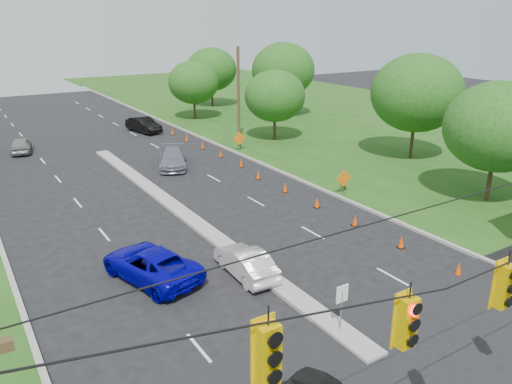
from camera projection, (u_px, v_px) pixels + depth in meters
grass_right at (488, 151)px, 45.41m from camera, size 40.00×160.00×0.06m
curb_right at (244, 157)px, 43.39m from camera, size 0.25×110.00×0.16m
median at (180, 212)px, 31.11m from camera, size 1.00×34.00×0.18m
median_sign at (342, 299)px, 18.65m from camera, size 0.55×0.06×2.05m
utility_pole_far_right at (238, 96)px, 47.11m from camera, size 0.28×0.28×9.00m
cone_1 at (459, 268)px, 23.30m from camera, size 0.32×0.32×0.70m
cone_2 at (401, 242)px, 26.09m from camera, size 0.32×0.32×0.70m
cone_3 at (355, 220)px, 28.89m from camera, size 0.32×0.32×0.70m
cone_4 at (317, 202)px, 31.69m from camera, size 0.32×0.32×0.70m
cone_5 at (285, 187)px, 34.48m from camera, size 0.32×0.32×0.70m
cone_6 at (258, 175)px, 37.28m from camera, size 0.32×0.32×0.70m
cone_7 at (241, 163)px, 40.38m from camera, size 0.32×0.32×0.70m
cone_8 at (221, 153)px, 43.17m from camera, size 0.32×0.32×0.70m
cone_9 at (203, 145)px, 45.97m from camera, size 0.32×0.32×0.70m
cone_10 at (187, 138)px, 48.77m from camera, size 0.32×0.32×0.70m
cone_11 at (172, 131)px, 51.56m from camera, size 0.32×0.32×0.70m
cone_12 at (160, 126)px, 54.36m from camera, size 0.32×0.32×0.70m
work_sign_1 at (344, 179)px, 33.79m from camera, size 1.27×0.58×1.37m
work_sign_2 at (239, 139)px, 44.98m from camera, size 1.27×0.58×1.37m
tree_7 at (498, 127)px, 31.35m from camera, size 6.72×6.72×7.84m
tree_8 at (417, 93)px, 41.15m from camera, size 7.56×7.56×8.82m
tree_9 at (275, 96)px, 48.13m from camera, size 5.88×5.88×6.86m
tree_10 at (283, 70)px, 59.73m from camera, size 7.56×7.56×8.82m
tree_11 at (211, 69)px, 66.71m from camera, size 6.72×6.72×7.84m
tree_12 at (193, 82)px, 58.31m from camera, size 5.88×5.88×6.86m
white_sedan at (246, 262)px, 23.20m from camera, size 1.57×4.12×1.34m
blue_pickup at (151, 264)px, 22.88m from camera, size 3.86×5.85×1.49m
silver_car_far at (173, 158)px, 40.22m from camera, size 3.98×5.56×1.50m
silver_car_oncoming at (21, 145)px, 44.61m from camera, size 2.42×4.29×1.38m
dark_car_receding at (143, 125)px, 52.67m from camera, size 2.61×5.04×1.58m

